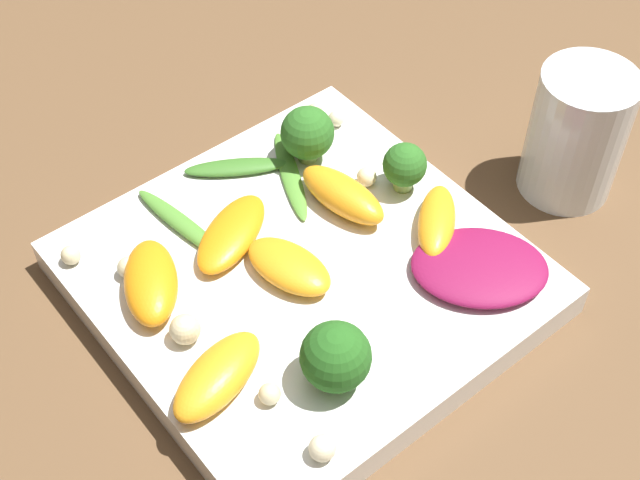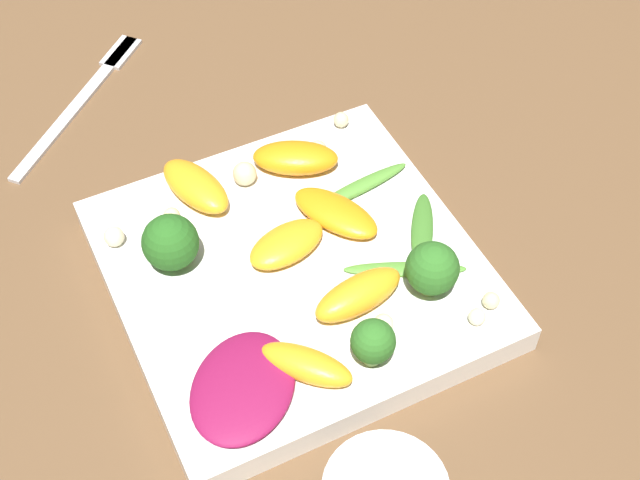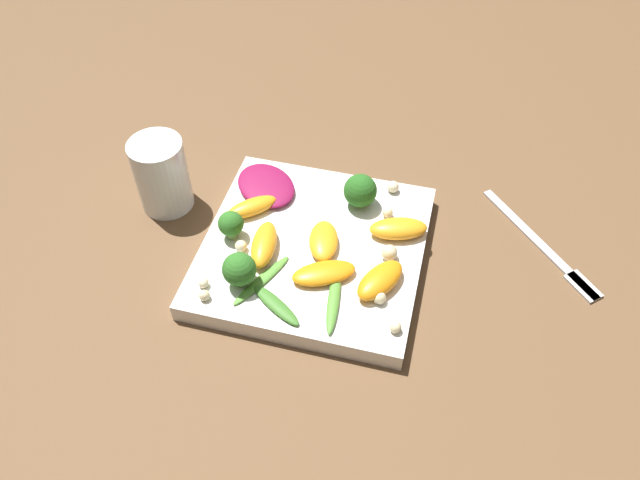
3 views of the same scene
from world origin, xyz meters
TOP-DOWN VIEW (x-y plane):
  - ground_plane at (0.00, 0.00)m, footprint 2.40×2.40m
  - plate at (0.00, 0.00)m, footprint 0.26×0.26m
  - fork at (0.28, 0.07)m, footprint 0.15×0.16m
  - radicchio_leaf_0 at (-0.08, 0.07)m, footprint 0.11×0.11m
  - orange_segment_0 at (0.09, 0.04)m, footprint 0.08×0.05m
  - orange_segment_1 at (-0.05, -0.02)m, footprint 0.04×0.07m
  - orange_segment_2 at (-0.09, 0.03)m, footprint 0.06×0.06m
  - orange_segment_3 at (0.01, -0.00)m, footprint 0.05×0.07m
  - orange_segment_4 at (0.09, -0.04)m, footprint 0.06×0.08m
  - orange_segment_5 at (0.02, -0.05)m, footprint 0.08×0.06m
  - broccoli_floret_0 at (-0.10, -0.01)m, footprint 0.03×0.03m
  - broccoli_floret_1 at (-0.06, -0.08)m, footprint 0.04×0.04m
  - broccoli_floret_2 at (0.04, 0.08)m, footprint 0.04×0.04m
  - arugula_sprig_0 at (-0.02, -0.10)m, footprint 0.07×0.05m
  - arugula_sprig_1 at (-0.04, -0.07)m, footprint 0.05×0.09m
  - arugula_sprig_2 at (0.04, -0.08)m, footprint 0.02×0.09m
  - macadamia_nut_0 at (-0.10, -0.09)m, footprint 0.01×0.01m
  - macadamia_nut_1 at (0.11, -0.10)m, footprint 0.01×0.01m
  - macadamia_nut_2 at (0.09, 0.00)m, footprint 0.02×0.02m
  - macadamia_nut_3 at (0.07, 0.11)m, footprint 0.02×0.02m
  - macadamia_nut_4 at (-0.08, -0.03)m, footprint 0.01×0.01m
  - macadamia_nut_5 at (-0.09, -0.11)m, footprint 0.01×0.01m
  - macadamia_nut_6 at (0.09, -0.06)m, footprint 0.01×0.01m
  - macadamia_nut_7 at (0.08, 0.07)m, footprint 0.01×0.01m

SIDE VIEW (x-z plane):
  - ground_plane at x=0.00m, z-range 0.00..0.00m
  - fork at x=0.28m, z-range 0.00..0.01m
  - plate at x=0.00m, z-range 0.00..0.02m
  - arugula_sprig_1 at x=-0.04m, z-range 0.02..0.03m
  - arugula_sprig_0 at x=-0.02m, z-range 0.02..0.03m
  - arugula_sprig_2 at x=0.04m, z-range 0.02..0.03m
  - macadamia_nut_0 at x=-0.10m, z-range 0.02..0.04m
  - macadamia_nut_5 at x=-0.09m, z-range 0.02..0.04m
  - radicchio_leaf_0 at x=-0.08m, z-range 0.02..0.04m
  - macadamia_nut_1 at x=0.11m, z-range 0.02..0.04m
  - macadamia_nut_7 at x=0.08m, z-range 0.02..0.04m
  - macadamia_nut_4 at x=-0.08m, z-range 0.02..0.04m
  - macadamia_nut_6 at x=0.09m, z-range 0.02..0.04m
  - orange_segment_5 at x=0.02m, z-range 0.02..0.04m
  - macadamia_nut_3 at x=0.07m, z-range 0.02..0.04m
  - orange_segment_3 at x=0.01m, z-range 0.02..0.04m
  - orange_segment_2 at x=-0.09m, z-range 0.02..0.04m
  - macadamia_nut_2 at x=0.09m, z-range 0.02..0.04m
  - orange_segment_0 at x=0.09m, z-range 0.02..0.04m
  - orange_segment_4 at x=0.09m, z-range 0.02..0.04m
  - orange_segment_1 at x=-0.05m, z-range 0.02..0.05m
  - broccoli_floret_0 at x=-0.10m, z-range 0.03..0.06m
  - broccoli_floret_2 at x=0.04m, z-range 0.03..0.07m
  - broccoli_floret_1 at x=-0.06m, z-range 0.03..0.07m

